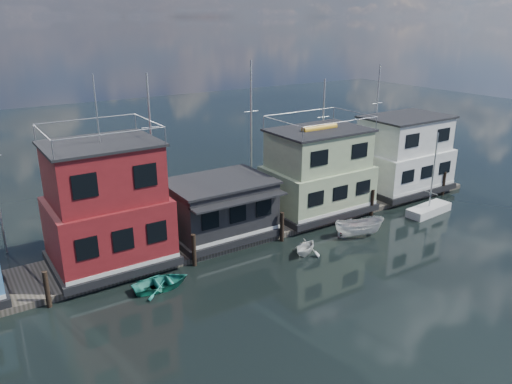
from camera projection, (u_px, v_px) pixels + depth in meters
ground at (336, 313)px, 27.28m from camera, size 160.00×160.00×0.00m
dock at (226, 234)px, 36.71m from camera, size 48.00×5.00×0.40m
houseboat_red at (107, 207)px, 31.05m from camera, size 7.40×5.90×11.86m
houseboat_dark at (220, 208)px, 35.70m from camera, size 7.40×6.10×4.06m
houseboat_green at (318, 172)px, 39.97m from camera, size 8.40×5.90×7.03m
houseboat_white at (403, 155)px, 45.11m from camera, size 8.40×5.90×6.66m
pilings at (242, 237)px, 34.03m from camera, size 42.28×0.28×2.20m
background_masts at (239, 139)px, 42.13m from camera, size 36.40×0.16×12.00m
motorboat at (359, 227)px, 36.59m from camera, size 3.97×2.79×1.44m
dinghy_white at (306, 246)px, 33.82m from camera, size 2.93×2.77×1.22m
dinghy_teal at (161, 283)px, 29.67m from camera, size 3.53×2.60×0.71m
day_sailer at (429, 209)px, 40.97m from camera, size 4.41×1.79×6.80m
red_kayak at (353, 226)px, 38.07m from camera, size 2.96×0.63×0.43m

